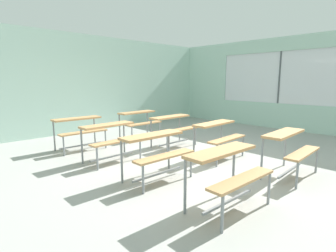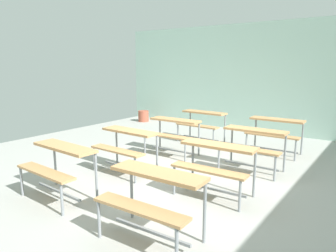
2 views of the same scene
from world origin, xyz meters
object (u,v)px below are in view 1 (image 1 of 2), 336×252
Objects in this scene: desk_bench_r0c0 at (228,165)px; desk_bench_r1c0 at (156,146)px; desk_bench_r0c1 at (290,143)px; desk_bench_r3c1 at (139,118)px; desk_bench_r3c0 at (79,126)px; desk_bench_r2c0 at (111,134)px; desk_bench_r2c1 at (173,124)px; desk_bench_r1c1 at (219,132)px.

desk_bench_r0c0 and desk_bench_r1c0 have the same top height.
desk_bench_r1c0 is at bearing 138.51° from desk_bench_r0c1.
desk_bench_r1c0 is 1.00× the size of desk_bench_r3c1.
desk_bench_r3c0 and desk_bench_r3c1 have the same top height.
desk_bench_r2c1 is (1.75, -0.01, 0.00)m from desk_bench_r2c0.
desk_bench_r0c0 is 1.01× the size of desk_bench_r3c1.
desk_bench_r0c0 is 3.25m from desk_bench_r2c1.
desk_bench_r2c1 is at bearing -2.15° from desk_bench_r2c0.
desk_bench_r0c1 is (1.74, -0.07, 0.00)m from desk_bench_r0c0.
desk_bench_r1c1 is at bearing -40.41° from desk_bench_r2c0.
desk_bench_r1c0 is 1.01× the size of desk_bench_r2c1.
desk_bench_r1c1 is 2.19m from desk_bench_r2c0.
desk_bench_r2c0 is at bearing 178.86° from desk_bench_r2c1.
desk_bench_r2c0 is at bearing 119.32° from desk_bench_r0c1.
desk_bench_r1c1 and desk_bench_r2c0 have the same top height.
desk_bench_r1c0 and desk_bench_r2c0 have the same top height.
desk_bench_r3c1 is at bearing 68.73° from desk_bench_r0c0.
desk_bench_r0c0 is 1.01× the size of desk_bench_r1c0.
desk_bench_r0c0 is at bearing -88.75° from desk_bench_r1c0.
desk_bench_r2c1 is 1.00× the size of desk_bench_r3c0.
desk_bench_r1c0 is at bearing -92.38° from desk_bench_r2c0.
desk_bench_r2c0 is at bearing 139.08° from desk_bench_r1c1.
desk_bench_r1c1 and desk_bench_r2c1 have the same top height.
desk_bench_r2c1 is (0.03, 1.36, 0.00)m from desk_bench_r1c1.
desk_bench_r3c0 is (-0.03, 2.69, 0.00)m from desk_bench_r1c0.
desk_bench_r2c1 and desk_bench_r3c1 have the same top height.
desk_bench_r1c1 is 3.19m from desk_bench_r3c0.
desk_bench_r1c1 is at bearing 88.05° from desk_bench_r0c1.
desk_bench_r0c0 is at bearing 175.51° from desk_bench_r0c1.
desk_bench_r0c1 is 4.11m from desk_bench_r3c1.
desk_bench_r0c1 is 1.00× the size of desk_bench_r1c1.
desk_bench_r1c1 is 1.01× the size of desk_bench_r3c0.
desk_bench_r0c1 is 1.44m from desk_bench_r1c1.
desk_bench_r2c1 is (1.76, 1.38, 0.00)m from desk_bench_r1c0.
desk_bench_r1c1 is at bearing -92.18° from desk_bench_r2c1.
desk_bench_r1c1 is at bearing -55.27° from desk_bench_r3c0.
desk_bench_r0c1 is at bearing -92.10° from desk_bench_r1c1.
desk_bench_r2c1 is at bearing 87.27° from desk_bench_r0c1.
desk_bench_r1c0 is 1.00× the size of desk_bench_r3c0.
desk_bench_r1c0 is (-1.73, 1.42, 0.00)m from desk_bench_r0c1.
desk_bench_r0c1 is 4.47m from desk_bench_r3c0.
desk_bench_r2c0 is at bearing -144.19° from desk_bench_r3c1.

